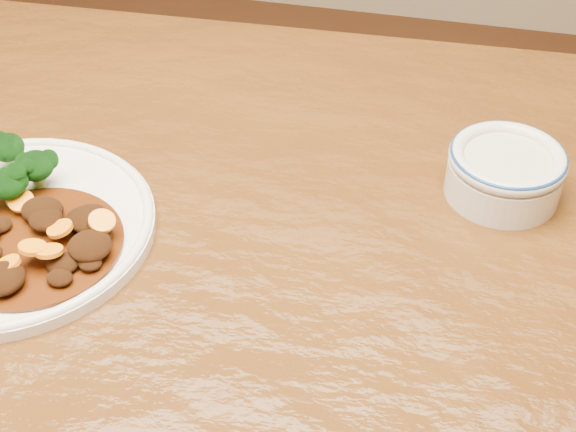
# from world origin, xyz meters

# --- Properties ---
(dining_table) EXTENTS (1.53, 0.95, 0.75)m
(dining_table) POSITION_xyz_m (0.00, 0.00, 0.67)
(dining_table) COLOR #4E2C0D
(dining_table) RESTS_ON ground
(dinner_plate) EXTENTS (0.27, 0.27, 0.02)m
(dinner_plate) POSITION_xyz_m (-0.16, -0.00, 0.76)
(dinner_plate) COLOR white
(dinner_plate) RESTS_ON dining_table
(mince_stew) EXTENTS (0.16, 0.16, 0.03)m
(mince_stew) POSITION_xyz_m (-0.12, -0.03, 0.77)
(mince_stew) COLOR #4E1E08
(mince_stew) RESTS_ON dinner_plate
(dip_bowl) EXTENTS (0.11, 0.11, 0.05)m
(dip_bowl) POSITION_xyz_m (0.28, 0.16, 0.78)
(dip_bowl) COLOR beige
(dip_bowl) RESTS_ON dining_table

